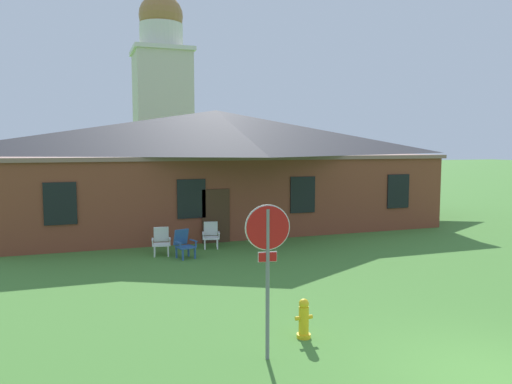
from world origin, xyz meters
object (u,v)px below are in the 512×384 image
lawn_chair_left_end (211,234)px  fire_hydrant (304,319)px  lawn_chair_near_door (184,243)px  lawn_chair_by_porch (161,241)px  stop_sign (268,250)px

lawn_chair_left_end → fire_hydrant: size_ratio=1.21×
lawn_chair_near_door → lawn_chair_by_porch: bearing=132.8°
lawn_chair_by_porch → lawn_chair_left_end: same height
lawn_chair_near_door → fire_hydrant: lawn_chair_near_door is taller
stop_sign → fire_hydrant: bearing=33.2°
stop_sign → lawn_chair_by_porch: size_ratio=2.89×
stop_sign → lawn_chair_by_porch: stop_sign is taller
lawn_chair_near_door → fire_hydrant: 7.73m
lawn_chair_by_porch → lawn_chair_near_door: (0.65, -0.70, 0.00)m
stop_sign → lawn_chair_by_porch: 9.19m
lawn_chair_near_door → lawn_chair_left_end: (1.27, 1.31, 0.00)m
lawn_chair_by_porch → lawn_chair_near_door: size_ratio=1.00×
lawn_chair_left_end → fire_hydrant: (-0.40, -8.99, -0.12)m
stop_sign → lawn_chair_by_porch: (-0.50, 9.05, -1.47)m
lawn_chair_by_porch → fire_hydrant: lawn_chair_by_porch is taller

